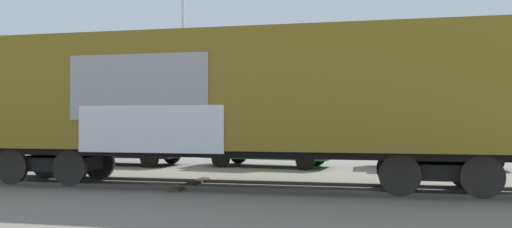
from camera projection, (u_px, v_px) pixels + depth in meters
The scene contains 8 objects.
ground_plane at pixel (283, 188), 12.23m from camera, with size 260.00×260.00×0.00m, color slate.
track at pixel (191, 184), 12.65m from camera, with size 60.00×4.76×0.08m.
freight_car at pixel (231, 95), 12.46m from camera, with size 15.84×3.64×4.03m.
flagpole at pixel (185, 26), 23.59m from camera, with size 1.11×1.32×9.59m.
hillside at pixel (325, 104), 77.95m from camera, with size 125.52×37.94×13.03m.
parked_car_black at pixel (122, 143), 18.76m from camera, with size 4.87×2.49×1.63m.
parked_car_green at pixel (267, 144), 17.93m from camera, with size 4.82×2.64×1.64m.
parked_car_silver at pixel (439, 143), 17.31m from camera, with size 4.56×2.04×1.81m.
Camera 1 is at (1.23, -12.21, 1.67)m, focal length 34.62 mm.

